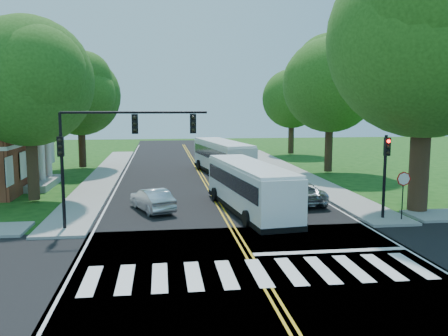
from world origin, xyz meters
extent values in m
plane|color=#114110|center=(0.00, 0.00, 0.00)|extent=(140.00, 140.00, 0.00)
cube|color=black|center=(0.00, 18.00, 0.01)|extent=(14.00, 96.00, 0.01)
cube|color=black|center=(0.00, 0.00, 0.01)|extent=(60.00, 12.00, 0.01)
cube|color=gold|center=(0.00, 22.00, 0.01)|extent=(0.36, 70.00, 0.01)
cube|color=silver|center=(-6.80, 22.00, 0.01)|extent=(0.12, 70.00, 0.01)
cube|color=silver|center=(6.80, 22.00, 0.01)|extent=(0.12, 70.00, 0.01)
cube|color=silver|center=(0.00, -0.50, 0.02)|extent=(12.60, 3.00, 0.01)
cube|color=silver|center=(3.50, 1.60, 0.02)|extent=(6.60, 0.40, 0.01)
cube|color=gray|center=(-8.30, 25.00, 0.07)|extent=(2.60, 40.00, 0.15)
cube|color=gray|center=(8.30, 25.00, 0.07)|extent=(2.60, 40.00, 0.15)
cylinder|color=#322014|center=(11.00, 8.00, 3.15)|extent=(1.10, 1.10, 6.00)
sphere|color=#3A7A24|center=(11.00, 8.00, 9.66)|extent=(10.80, 10.80, 10.80)
cylinder|color=#322014|center=(-11.50, 14.00, 2.55)|extent=(0.70, 0.70, 4.80)
sphere|color=#3A7A24|center=(-11.50, 14.00, 7.55)|extent=(8.00, 8.00, 8.00)
cylinder|color=#322014|center=(-11.00, 30.00, 2.35)|extent=(0.70, 0.70, 4.40)
sphere|color=#3A7A24|center=(-11.00, 30.00, 7.02)|extent=(7.60, 7.60, 7.60)
cylinder|color=#322014|center=(11.50, 24.00, 2.65)|extent=(0.70, 0.70, 5.00)
sphere|color=#3A7A24|center=(11.50, 24.00, 7.88)|extent=(8.40, 8.40, 8.40)
cylinder|color=#322014|center=(12.50, 40.00, 2.35)|extent=(0.70, 0.70, 4.40)
sphere|color=#3A7A24|center=(12.50, 40.00, 6.89)|extent=(7.20, 7.20, 7.20)
cube|color=silver|center=(-12.40, 20.00, 4.40)|extent=(1.40, 6.00, 0.45)
cube|color=gray|center=(-12.40, 20.00, 0.25)|extent=(1.80, 6.00, 0.50)
cylinder|color=silver|center=(-12.40, 17.80, 2.10)|extent=(0.50, 0.50, 4.20)
cylinder|color=silver|center=(-12.40, 20.00, 2.10)|extent=(0.50, 0.50, 4.20)
cylinder|color=silver|center=(-12.40, 22.20, 2.10)|extent=(0.50, 0.50, 4.20)
cylinder|color=black|center=(-8.20, 6.50, 2.45)|extent=(0.16, 0.16, 4.60)
cube|color=black|center=(-8.20, 6.35, 4.15)|extent=(0.30, 0.22, 0.95)
sphere|color=black|center=(-8.20, 6.21, 4.45)|extent=(0.18, 0.18, 0.18)
cylinder|color=black|center=(-4.70, 6.50, 5.75)|extent=(7.00, 0.12, 0.12)
cube|color=black|center=(-4.70, 6.35, 5.20)|extent=(0.30, 0.22, 0.95)
cube|color=black|center=(-1.90, 6.35, 5.20)|extent=(0.30, 0.22, 0.95)
cylinder|color=black|center=(8.20, 6.50, 2.35)|extent=(0.16, 0.16, 4.40)
cube|color=black|center=(8.20, 6.35, 3.95)|extent=(0.30, 0.22, 0.95)
sphere|color=#FF0A05|center=(8.20, 6.21, 4.25)|extent=(0.18, 0.18, 0.18)
cylinder|color=black|center=(9.00, 6.00, 1.25)|extent=(0.06, 0.06, 2.20)
cylinder|color=#A50A07|center=(9.00, 5.97, 2.30)|extent=(0.76, 0.04, 0.76)
cube|color=silver|center=(1.49, 9.32, 1.41)|extent=(3.60, 10.86, 2.48)
cube|color=black|center=(1.49, 9.32, 1.86)|extent=(3.58, 10.13, 0.86)
cube|color=black|center=(0.83, 14.66, 1.73)|extent=(2.21, 0.37, 1.45)
cube|color=orange|center=(0.83, 14.66, 2.54)|extent=(1.54, 0.29, 0.29)
cube|color=black|center=(1.49, 9.32, 0.31)|extent=(3.66, 10.97, 0.27)
cube|color=silver|center=(1.49, 9.32, 2.70)|extent=(3.51, 10.54, 0.20)
cylinder|color=black|center=(2.23, 12.96, 0.45)|extent=(0.39, 0.90, 0.87)
cylinder|color=black|center=(-0.10, 12.67, 0.45)|extent=(0.39, 0.90, 0.87)
cylinder|color=black|center=(3.06, 6.24, 0.45)|extent=(0.39, 0.90, 0.87)
cylinder|color=black|center=(0.73, 5.95, 0.45)|extent=(0.39, 0.90, 0.87)
cube|color=silver|center=(1.89, 24.31, 1.49)|extent=(4.15, 11.46, 2.61)
cube|color=black|center=(1.89, 24.31, 1.96)|extent=(4.10, 10.70, 0.90)
cube|color=black|center=(1.00, 29.90, 1.82)|extent=(2.31, 0.46, 1.52)
cube|color=orange|center=(1.00, 29.90, 2.67)|extent=(1.61, 0.35, 0.30)
cube|color=black|center=(1.89, 24.31, 0.33)|extent=(4.21, 11.57, 0.29)
cube|color=silver|center=(1.89, 24.31, 2.85)|extent=(4.05, 11.12, 0.21)
cylinder|color=black|center=(2.53, 28.17, 0.47)|extent=(0.44, 0.95, 0.91)
cylinder|color=black|center=(0.08, 27.78, 0.47)|extent=(0.44, 0.95, 0.91)
cylinder|color=black|center=(3.64, 21.12, 0.47)|extent=(0.44, 0.95, 0.91)
cylinder|color=black|center=(1.20, 20.74, 0.47)|extent=(0.44, 0.95, 0.91)
imported|color=silver|center=(-4.03, 10.30, 0.68)|extent=(2.76, 4.27, 1.33)
imported|color=#AAADB1|center=(4.97, 11.44, 0.70)|extent=(2.65, 5.11, 1.38)
imported|color=black|center=(4.91, 15.89, 0.67)|extent=(3.04, 4.87, 1.32)
camera|label=1|loc=(-3.48, -16.86, 6.10)|focal=38.00mm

